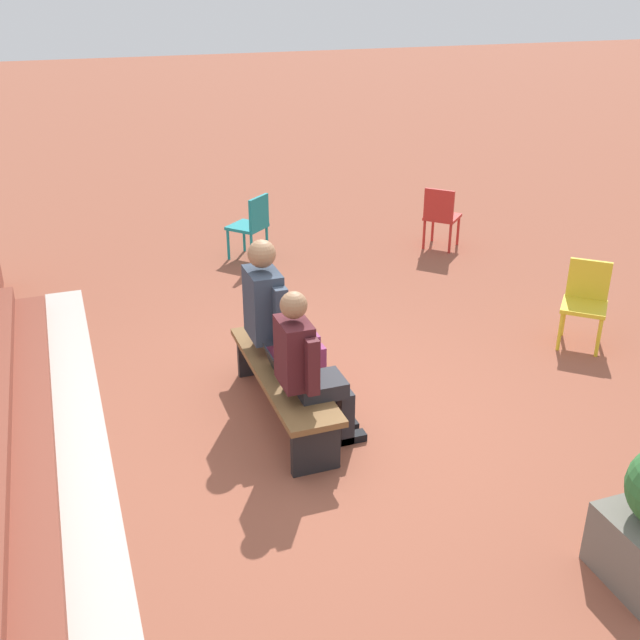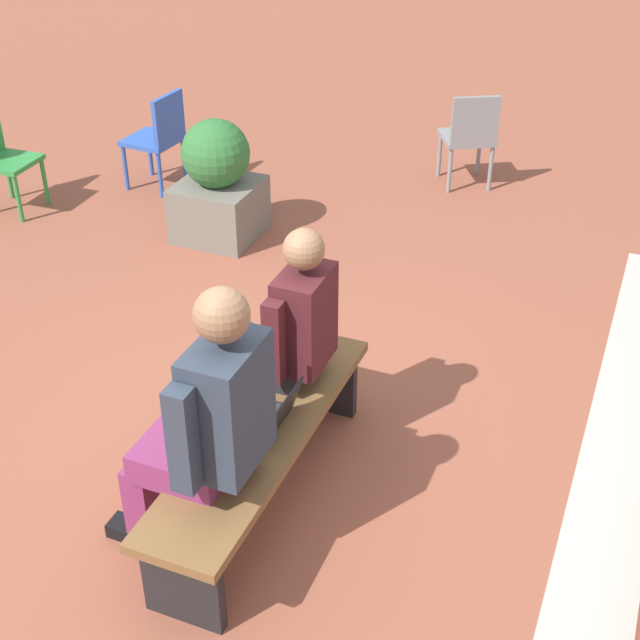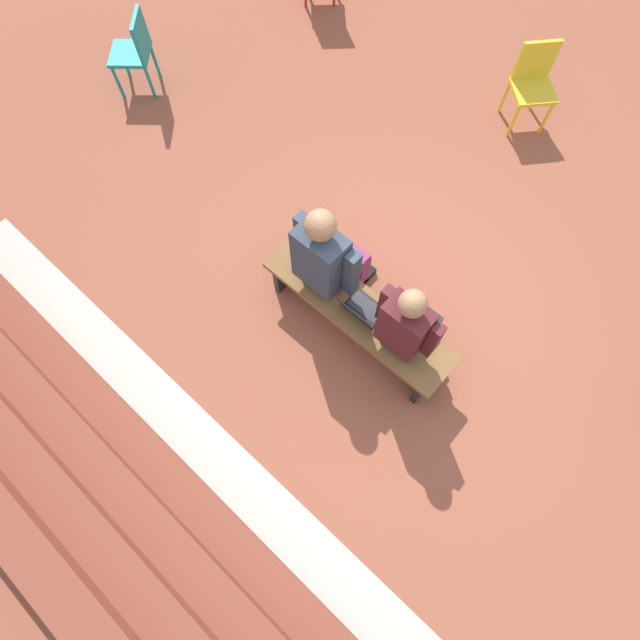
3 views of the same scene
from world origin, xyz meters
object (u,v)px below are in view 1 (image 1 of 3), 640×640
at_px(person_student, 308,365).
at_px(plastic_chair_near_bench_right, 441,214).
at_px(plastic_chair_by_pillar, 252,223).
at_px(bench, 283,380).
at_px(laptop, 283,367).
at_px(plastic_chair_near_bench_left, 586,298).
at_px(person_adult, 277,316).

xyz_separation_m(person_student, plastic_chair_near_bench_right, (3.75, -3.15, -0.23)).
relative_size(plastic_chair_near_bench_right, plastic_chair_by_pillar, 1.00).
bearing_deg(bench, plastic_chair_near_bench_right, -44.18).
bearing_deg(laptop, plastic_chair_near_bench_left, -83.49).
height_order(person_student, plastic_chair_near_bench_right, person_student).
xyz_separation_m(bench, laptop, (-0.04, 0.01, 0.15)).
relative_size(person_adult, plastic_chair_near_bench_left, 1.72).
bearing_deg(plastic_chair_by_pillar, bench, 168.65).
xyz_separation_m(person_student, person_adult, (0.82, -0.01, 0.05)).
bearing_deg(laptop, plastic_chair_near_bench_right, -43.92).
bearing_deg(plastic_chair_near_bench_left, plastic_chair_near_bench_right, 0.11).
relative_size(bench, person_student, 1.36).
bearing_deg(person_student, bench, 8.52).
relative_size(person_student, person_adult, 0.91).
bearing_deg(bench, person_adult, -10.82).
relative_size(plastic_chair_near_bench_left, plastic_chair_near_bench_right, 1.00).
bearing_deg(plastic_chair_near_bench_right, plastic_chair_by_pillar, 79.04).
relative_size(laptop, plastic_chair_near_bench_right, 0.38).
height_order(laptop, plastic_chair_near_bench_right, plastic_chair_near_bench_right).
distance_m(person_student, laptop, 0.46).
distance_m(bench, plastic_chair_near_bench_left, 3.24).
xyz_separation_m(plastic_chair_near_bench_left, plastic_chair_near_bench_right, (2.98, 0.01, 0.00)).
height_order(bench, plastic_chair_near_bench_right, plastic_chair_near_bench_right).
height_order(bench, plastic_chair_near_bench_left, plastic_chair_near_bench_left).
bearing_deg(bench, plastic_chair_near_bench_left, -84.22).
bearing_deg(plastic_chair_near_bench_right, plastic_chair_near_bench_left, -179.89).
xyz_separation_m(bench, plastic_chair_near_bench_left, (0.33, -3.22, 0.13)).
bearing_deg(laptop, person_student, -168.91).
bearing_deg(laptop, bench, -15.82).
distance_m(bench, person_adult, 0.56).
distance_m(person_student, person_adult, 0.83).
bearing_deg(plastic_chair_by_pillar, plastic_chair_near_bench_left, -144.56).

